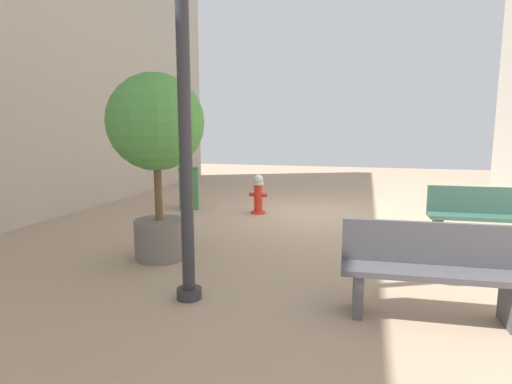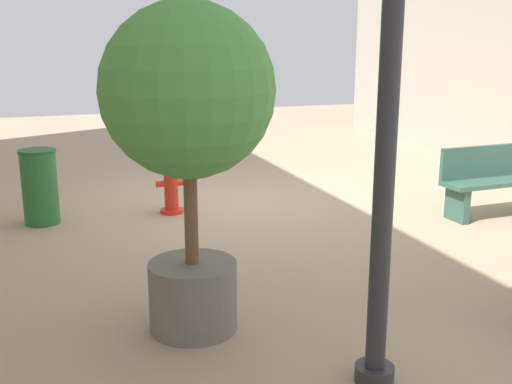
% 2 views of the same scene
% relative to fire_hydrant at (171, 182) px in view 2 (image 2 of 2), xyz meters
% --- Properties ---
extents(ground_plane, '(23.40, 23.40, 0.00)m').
position_rel_fire_hydrant_xyz_m(ground_plane, '(-1.15, -0.25, -0.44)').
color(ground_plane, tan).
extents(fire_hydrant, '(0.41, 0.39, 0.88)m').
position_rel_fire_hydrant_xyz_m(fire_hydrant, '(0.00, 0.00, 0.00)').
color(fire_hydrant, red).
rests_on(fire_hydrant, ground_plane).
extents(bench_near, '(1.56, 0.48, 0.95)m').
position_rel_fire_hydrant_xyz_m(bench_near, '(-4.09, 1.58, 0.05)').
color(bench_near, '#33594C').
rests_on(bench_near, ground_plane).
extents(planter_tree, '(1.36, 1.36, 2.66)m').
position_rel_fire_hydrant_xyz_m(planter_tree, '(0.57, 3.54, 1.35)').
color(planter_tree, slate).
rests_on(planter_tree, ground_plane).
extents(trash_bin, '(0.47, 0.47, 0.98)m').
position_rel_fire_hydrant_xyz_m(trash_bin, '(1.70, -0.07, 0.05)').
color(trash_bin, '#266633').
rests_on(trash_bin, ground_plane).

